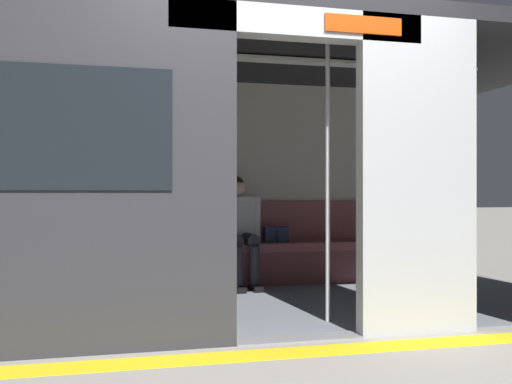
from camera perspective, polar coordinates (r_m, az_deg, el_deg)
ground_plane at (r=3.93m, az=4.31°, el=-14.76°), size 60.00×60.00×0.00m
platform_edge_strip at (r=3.66m, az=5.78°, el=-15.84°), size 8.00×0.24×0.01m
train_car at (r=4.99m, az=-0.48°, el=6.35°), size 6.40×2.78×2.37m
bench_seat at (r=6.04m, az=-2.22°, el=-6.25°), size 2.97×0.44×0.45m
person_seated at (r=5.97m, az=-1.91°, el=-3.18°), size 0.55×0.70×1.18m
handbag at (r=6.16m, az=2.01°, el=-4.35°), size 0.26×0.15×0.17m
book at (r=5.98m, az=-6.30°, el=-5.15°), size 0.23×0.26×0.03m
grab_pole_door at (r=4.07m, az=-2.38°, el=1.55°), size 0.04×0.04×2.23m
grab_pole_far at (r=4.35m, az=7.33°, el=1.45°), size 0.04×0.04×2.23m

